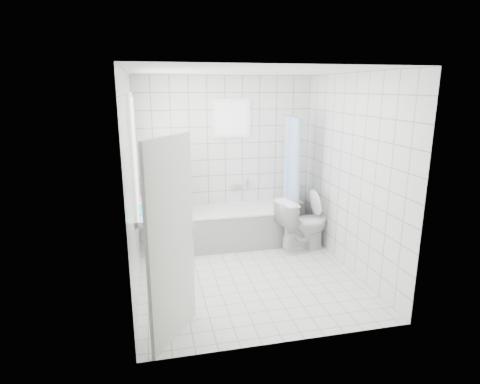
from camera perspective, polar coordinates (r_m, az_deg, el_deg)
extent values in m
plane|color=white|center=(5.45, 1.05, -11.66)|extent=(3.00, 3.00, 0.00)
plane|color=white|center=(4.89, 1.19, 16.83)|extent=(3.00, 3.00, 0.00)
cube|color=white|center=(6.45, -2.10, 4.68)|extent=(2.80, 0.02, 2.60)
cube|color=white|center=(3.62, 6.84, -3.35)|extent=(2.80, 0.02, 2.60)
cube|color=white|center=(4.87, -15.08, 0.93)|extent=(0.02, 3.00, 2.60)
cube|color=white|center=(5.51, 15.41, 2.45)|extent=(0.02, 3.00, 2.60)
cube|color=white|center=(5.11, -14.69, 5.00)|extent=(0.01, 0.90, 1.40)
cube|color=white|center=(6.34, -1.18, 10.44)|extent=(0.50, 0.01, 0.50)
cube|color=white|center=(5.27, -13.69, -2.92)|extent=(0.18, 1.02, 0.08)
cube|color=silver|center=(3.86, -9.75, -7.03)|extent=(0.48, 0.69, 2.00)
cube|color=white|center=(6.36, -0.74, -5.00)|extent=(1.86, 0.75, 0.55)
cube|color=white|center=(6.27, -0.75, -2.50)|extent=(1.88, 0.77, 0.03)
cube|color=white|center=(6.05, -9.99, -1.55)|extent=(0.15, 0.85, 1.50)
cube|color=white|center=(6.87, 7.25, -3.62)|extent=(0.40, 0.24, 0.55)
imported|color=white|center=(6.16, 8.97, -4.55)|extent=(0.89, 0.63, 0.82)
cylinder|color=silver|center=(6.23, 7.32, 10.71)|extent=(0.02, 0.80, 0.02)
cube|color=silver|center=(6.53, -0.52, 0.79)|extent=(0.18, 0.06, 0.06)
imported|color=silver|center=(5.19, -13.67, -1.73)|extent=(0.16, 0.16, 0.18)
imported|color=#C663B3|center=(5.51, -13.64, -0.76)|extent=(0.11, 0.11, 0.18)
imported|color=#36E8F7|center=(5.04, -13.68, -2.14)|extent=(0.12, 0.12, 0.19)
cylinder|color=#178E45|center=(6.67, 7.07, -0.64)|extent=(0.06, 0.06, 0.24)
cylinder|color=red|center=(6.75, 6.91, -0.60)|extent=(0.06, 0.06, 0.20)
cylinder|color=#FFB01A|center=(6.68, 7.85, -0.69)|extent=(0.06, 0.06, 0.23)
cylinder|color=#1D1EEA|center=(6.80, 7.85, -0.41)|extent=(0.06, 0.06, 0.23)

